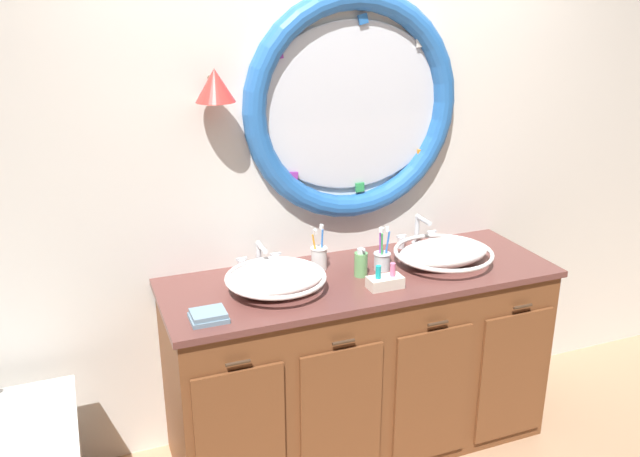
{
  "coord_description": "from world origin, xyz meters",
  "views": [
    {
      "loc": [
        -1.19,
        -2.31,
        2.16
      ],
      "look_at": [
        -0.19,
        0.25,
        1.17
      ],
      "focal_mm": 37.22,
      "sensor_mm": 36.0,
      "label": 1
    }
  ],
  "objects": [
    {
      "name": "back_wall_assembly",
      "position": [
        0.01,
        0.58,
        1.34
      ],
      "size": [
        6.4,
        0.26,
        2.6
      ],
      "color": "silver",
      "rests_on": "ground_plane"
    },
    {
      "name": "vanity_counter",
      "position": [
        0.01,
        0.24,
        0.46
      ],
      "size": [
        1.84,
        0.66,
        0.92
      ],
      "color": "brown",
      "rests_on": "ground_plane"
    },
    {
      "name": "sink_basin_left",
      "position": [
        -0.41,
        0.21,
        0.98
      ],
      "size": [
        0.44,
        0.44,
        0.13
      ],
      "color": "white",
      "rests_on": "vanity_counter"
    },
    {
      "name": "sink_basin_right",
      "position": [
        0.43,
        0.21,
        0.98
      ],
      "size": [
        0.48,
        0.48,
        0.11
      ],
      "color": "white",
      "rests_on": "vanity_counter"
    },
    {
      "name": "faucet_set_left",
      "position": [
        -0.41,
        0.47,
        0.98
      ],
      "size": [
        0.22,
        0.14,
        0.14
      ],
      "color": "silver",
      "rests_on": "vanity_counter"
    },
    {
      "name": "faucet_set_right",
      "position": [
        0.43,
        0.47,
        0.99
      ],
      "size": [
        0.23,
        0.15,
        0.17
      ],
      "color": "silver",
      "rests_on": "vanity_counter"
    },
    {
      "name": "toothbrush_holder_left",
      "position": [
        -0.14,
        0.38,
        0.98
      ],
      "size": [
        0.08,
        0.08,
        0.22
      ],
      "color": "white",
      "rests_on": "vanity_counter"
    },
    {
      "name": "toothbrush_holder_right",
      "position": [
        0.13,
        0.26,
        0.97
      ],
      "size": [
        0.08,
        0.08,
        0.21
      ],
      "color": "silver",
      "rests_on": "vanity_counter"
    },
    {
      "name": "soap_dispenser",
      "position": [
        0.01,
        0.23,
        0.98
      ],
      "size": [
        0.06,
        0.07,
        0.14
      ],
      "color": "#6BAD66",
      "rests_on": "vanity_counter"
    },
    {
      "name": "folded_hand_towel",
      "position": [
        -0.74,
        0.05,
        0.94
      ],
      "size": [
        0.15,
        0.12,
        0.04
      ],
      "color": "#7593A8",
      "rests_on": "vanity_counter"
    },
    {
      "name": "toiletry_basket",
      "position": [
        0.05,
        0.07,
        0.95
      ],
      "size": [
        0.16,
        0.08,
        0.11
      ],
      "color": "beige",
      "rests_on": "vanity_counter"
    }
  ]
}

